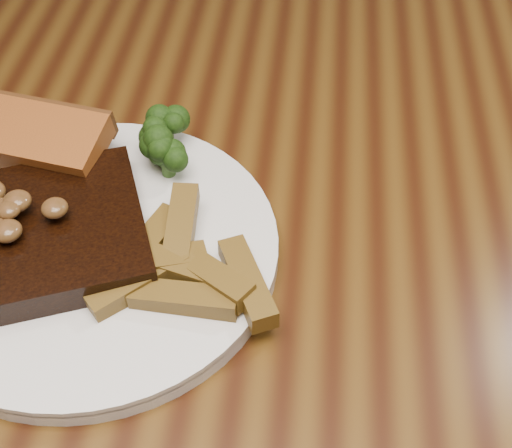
{
  "coord_description": "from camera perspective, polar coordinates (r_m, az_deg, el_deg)",
  "views": [
    {
      "loc": [
        0.05,
        -0.35,
        1.16
      ],
      "look_at": [
        0.02,
        -0.0,
        0.78
      ],
      "focal_mm": 50.0,
      "sensor_mm": 36.0,
      "label": 1
    }
  ],
  "objects": [
    {
      "name": "mushroom_pile",
      "position": [
        0.53,
        -18.87,
        1.27
      ],
      "size": [
        0.06,
        0.06,
        0.03
      ],
      "primitive_type": null,
      "color": "brown",
      "rests_on": "steak"
    },
    {
      "name": "steak",
      "position": [
        0.54,
        -18.24,
        -1.19
      ],
      "size": [
        0.21,
        0.19,
        0.03
      ],
      "primitive_type": "cube",
      "rotation": [
        0.0,
        0.0,
        0.37
      ],
      "color": "black",
      "rests_on": "plate"
    },
    {
      "name": "broccoli_cluster",
      "position": [
        0.57,
        -7.58,
        5.52
      ],
      "size": [
        0.06,
        0.06,
        0.04
      ],
      "primitive_type": null,
      "color": "#1D3A0D",
      "rests_on": "plate"
    },
    {
      "name": "potato_wedges",
      "position": [
        0.5,
        -5.45,
        -2.9
      ],
      "size": [
        0.1,
        0.1,
        0.02
      ],
      "primitive_type": null,
      "color": "brown",
      "rests_on": "plate"
    },
    {
      "name": "garlic_bread",
      "position": [
        0.6,
        -16.42,
        5.16
      ],
      "size": [
        0.11,
        0.07,
        0.02
      ],
      "primitive_type": "cube",
      "rotation": [
        0.0,
        0.0,
        -0.18
      ],
      "color": "#9B4F1C",
      "rests_on": "plate"
    },
    {
      "name": "chair_far",
      "position": [
        1.32,
        12.5,
        12.81
      ],
      "size": [
        0.49,
        0.49,
        0.81
      ],
      "rotation": [
        0.0,
        0.0,
        2.82
      ],
      "color": "black",
      "rests_on": "ground"
    },
    {
      "name": "dining_table",
      "position": [
        0.61,
        -1.69,
        -7.62
      ],
      "size": [
        1.6,
        0.9,
        0.75
      ],
      "color": "#442A0D",
      "rests_on": "ground"
    },
    {
      "name": "plate",
      "position": [
        0.54,
        -12.95,
        -2.13
      ],
      "size": [
        0.33,
        0.33,
        0.01
      ],
      "primitive_type": "cylinder",
      "rotation": [
        0.0,
        0.0,
        0.22
      ],
      "color": "silver",
      "rests_on": "dining_table"
    }
  ]
}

